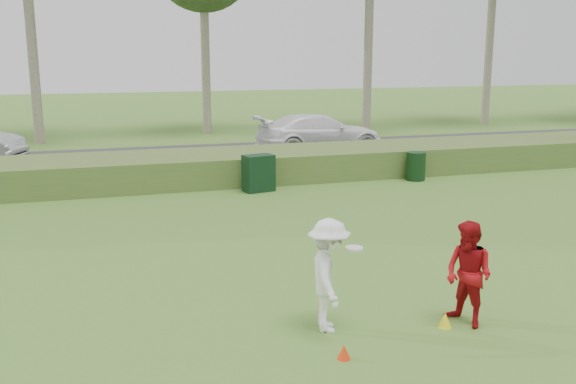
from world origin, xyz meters
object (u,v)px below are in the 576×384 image
object	(u,v)px
car_right	(320,133)
trash_bin	(416,166)
cone_yellow	(445,320)
player_red	(469,274)
utility_cabinet	(259,173)
player_white	(329,275)
cone_orange	(344,352)

from	to	relation	value
car_right	trash_bin	bearing A→B (deg)	-172.96
cone_yellow	player_red	bearing A→B (deg)	-0.75
trash_bin	car_right	world-z (taller)	car_right
trash_bin	cone_yellow	bearing A→B (deg)	-116.02
utility_cabinet	player_white	bearing A→B (deg)	-111.30
cone_orange	trash_bin	size ratio (longest dim) A/B	0.22
player_white	player_red	xyz separation A→B (m)	(2.08, -0.46, -0.05)
player_white	cone_orange	world-z (taller)	player_white
player_red	cone_orange	distance (m)	2.38
utility_cabinet	trash_bin	size ratio (longest dim) A/B	1.19
cone_orange	player_red	bearing A→B (deg)	12.79
cone_orange	car_right	distance (m)	18.27
utility_cabinet	trash_bin	xyz separation A→B (m)	(5.30, 0.12, -0.09)
player_white	player_red	bearing A→B (deg)	-87.98
trash_bin	cone_orange	bearing A→B (deg)	-122.46
player_red	cone_yellow	distance (m)	0.78
player_white	utility_cabinet	bearing A→B (deg)	5.87
cone_orange	utility_cabinet	bearing A→B (deg)	81.47
player_red	trash_bin	bearing A→B (deg)	136.83
utility_cabinet	cone_orange	bearing A→B (deg)	-111.24
cone_orange	utility_cabinet	size ratio (longest dim) A/B	0.19
player_red	utility_cabinet	xyz separation A→B (m)	(-0.60, 10.24, -0.26)
cone_orange	car_right	bearing A→B (deg)	71.09
player_red	cone_orange	xyz separation A→B (m)	(-2.21, -0.50, -0.71)
cone_yellow	utility_cabinet	bearing A→B (deg)	91.37
utility_cabinet	trash_bin	world-z (taller)	utility_cabinet
trash_bin	utility_cabinet	bearing A→B (deg)	-178.72
player_white	car_right	bearing A→B (deg)	-5.07
player_red	cone_orange	bearing A→B (deg)	-96.00
cone_yellow	trash_bin	bearing A→B (deg)	63.98
car_right	player_red	bearing A→B (deg)	165.77
cone_orange	utility_cabinet	world-z (taller)	utility_cabinet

